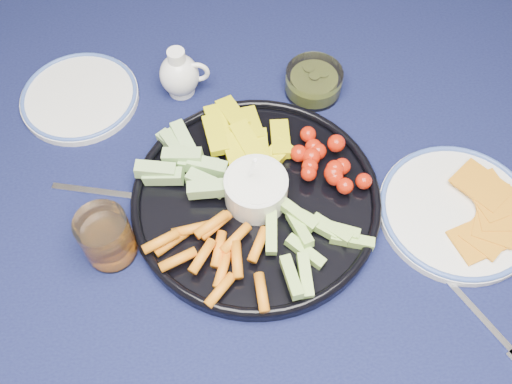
{
  "coord_description": "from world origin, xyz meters",
  "views": [
    {
      "loc": [
        -0.1,
        -0.47,
        1.55
      ],
      "look_at": [
        -0.07,
        -0.01,
        0.78
      ],
      "focal_mm": 40.0,
      "sensor_mm": 36.0,
      "label": 1
    }
  ],
  "objects_px": {
    "pickle_bowl": "(314,83)",
    "cheese_plate": "(458,210)",
    "creamer_pitcher": "(180,75)",
    "side_plate_extra": "(80,97)",
    "juice_tumbler": "(107,239)",
    "dining_table": "(297,224)",
    "crudite_platter": "(254,197)"
  },
  "relations": [
    {
      "from": "creamer_pitcher",
      "to": "pickle_bowl",
      "type": "distance_m",
      "value": 0.24
    },
    {
      "from": "dining_table",
      "to": "side_plate_extra",
      "type": "height_order",
      "value": "side_plate_extra"
    },
    {
      "from": "crudite_platter",
      "to": "side_plate_extra",
      "type": "relative_size",
      "value": 1.89
    },
    {
      "from": "crudite_platter",
      "to": "pickle_bowl",
      "type": "bearing_deg",
      "value": 63.04
    },
    {
      "from": "dining_table",
      "to": "juice_tumbler",
      "type": "relative_size",
      "value": 18.07
    },
    {
      "from": "dining_table",
      "to": "crudite_platter",
      "type": "xyz_separation_m",
      "value": [
        -0.08,
        -0.01,
        0.11
      ]
    },
    {
      "from": "creamer_pitcher",
      "to": "side_plate_extra",
      "type": "height_order",
      "value": "creamer_pitcher"
    },
    {
      "from": "pickle_bowl",
      "to": "cheese_plate",
      "type": "distance_m",
      "value": 0.34
    },
    {
      "from": "dining_table",
      "to": "creamer_pitcher",
      "type": "bearing_deg",
      "value": 128.96
    },
    {
      "from": "creamer_pitcher",
      "to": "juice_tumbler",
      "type": "bearing_deg",
      "value": -107.81
    },
    {
      "from": "crudite_platter",
      "to": "cheese_plate",
      "type": "bearing_deg",
      "value": -6.47
    },
    {
      "from": "crudite_platter",
      "to": "juice_tumbler",
      "type": "height_order",
      "value": "crudite_platter"
    },
    {
      "from": "juice_tumbler",
      "to": "side_plate_extra",
      "type": "relative_size",
      "value": 0.44
    },
    {
      "from": "dining_table",
      "to": "side_plate_extra",
      "type": "relative_size",
      "value": 7.87
    },
    {
      "from": "dining_table",
      "to": "side_plate_extra",
      "type": "bearing_deg",
      "value": 148.94
    },
    {
      "from": "crudite_platter",
      "to": "cheese_plate",
      "type": "distance_m",
      "value": 0.32
    },
    {
      "from": "pickle_bowl",
      "to": "juice_tumbler",
      "type": "relative_size",
      "value": 1.12
    },
    {
      "from": "crudite_platter",
      "to": "pickle_bowl",
      "type": "xyz_separation_m",
      "value": [
        0.12,
        0.24,
        -0.0
      ]
    },
    {
      "from": "creamer_pitcher",
      "to": "pickle_bowl",
      "type": "bearing_deg",
      "value": -3.09
    },
    {
      "from": "dining_table",
      "to": "cheese_plate",
      "type": "distance_m",
      "value": 0.27
    },
    {
      "from": "cheese_plate",
      "to": "side_plate_extra",
      "type": "bearing_deg",
      "value": 156.49
    },
    {
      "from": "creamer_pitcher",
      "to": "dining_table",
      "type": "bearing_deg",
      "value": -51.04
    },
    {
      "from": "cheese_plate",
      "to": "juice_tumbler",
      "type": "bearing_deg",
      "value": -176.29
    },
    {
      "from": "dining_table",
      "to": "cheese_plate",
      "type": "height_order",
      "value": "cheese_plate"
    },
    {
      "from": "pickle_bowl",
      "to": "juice_tumbler",
      "type": "height_order",
      "value": "juice_tumbler"
    },
    {
      "from": "crudite_platter",
      "to": "side_plate_extra",
      "type": "distance_m",
      "value": 0.39
    },
    {
      "from": "creamer_pitcher",
      "to": "side_plate_extra",
      "type": "distance_m",
      "value": 0.19
    },
    {
      "from": "pickle_bowl",
      "to": "cheese_plate",
      "type": "height_order",
      "value": "pickle_bowl"
    },
    {
      "from": "juice_tumbler",
      "to": "side_plate_extra",
      "type": "bearing_deg",
      "value": 104.88
    },
    {
      "from": "pickle_bowl",
      "to": "cheese_plate",
      "type": "bearing_deg",
      "value": -53.43
    },
    {
      "from": "cheese_plate",
      "to": "juice_tumbler",
      "type": "distance_m",
      "value": 0.55
    },
    {
      "from": "cheese_plate",
      "to": "dining_table",
      "type": "bearing_deg",
      "value": 170.0
    }
  ]
}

